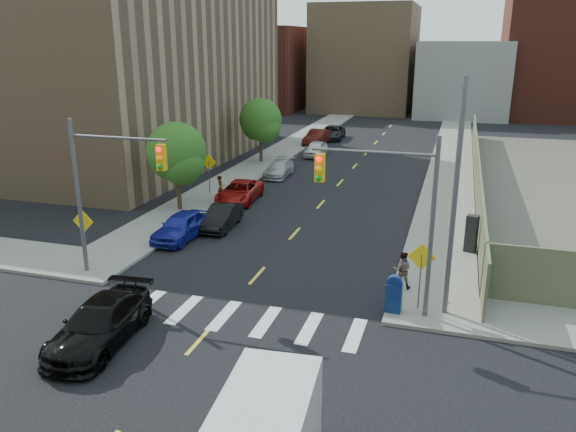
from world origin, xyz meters
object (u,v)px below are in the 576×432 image
Objects in this scene: parked_car_grey at (332,133)px; pedestrian_west at (221,188)px; parked_car_white at (316,149)px; payphone at (471,233)px; parked_car_blue at (182,226)px; parked_car_silver at (279,169)px; parked_car_maroon at (317,137)px; black_sedan at (100,324)px; mailbox at (394,294)px; parked_car_black at (222,217)px; parked_car_red at (239,192)px; pedestrian_east at (402,270)px.

parked_car_grey is 26.29m from pedestrian_west.
payphone reaches higher than parked_car_white.
parked_car_blue is at bearing -156.38° from payphone.
parked_car_silver is 14.20m from parked_car_maroon.
black_sedan is 17.85m from pedestrian_west.
parked_car_blue is 10.80m from black_sedan.
pedestrian_west is at bearing -97.30° from parked_car_white.
parked_car_silver is 19.23m from payphone.
mailbox is at bearing 23.39° from black_sedan.
parked_car_black is at bearing -165.59° from payphone.
parked_car_silver is 8.57m from parked_car_white.
parked_car_red reaches higher than parked_car_silver.
parked_car_black is 2.35× the size of pedestrian_west.
parked_car_maroon is 2.80× the size of pedestrian_west.
mailbox is (11.26, -20.65, 0.26)m from parked_car_silver.
pedestrian_east is at bearing -31.25° from parked_car_black.
parked_car_red is at bearing 97.52° from parked_car_black.
pedestrian_west is (-2.10, 4.67, 0.34)m from parked_car_black.
parked_car_red is at bearing 133.14° from mailbox.
parked_car_red is 21.73m from parked_car_maroon.
parked_car_red is 0.94× the size of black_sedan.
payphone is (2.86, 7.59, 0.21)m from mailbox.
parked_car_maroon is 0.90× the size of black_sedan.
parked_car_white is (1.06, 16.08, 0.01)m from parked_car_red.
black_sedan is 3.10× the size of pedestrian_west.
payphone reaches higher than pedestrian_west.
parked_car_maroon is 2.50× the size of payphone.
parked_car_blue is 33.28m from parked_car_grey.
parked_car_red is 25.61m from parked_car_grey.
parked_car_maroon reaches higher than black_sedan.
parked_car_silver is 2.84× the size of mailbox.
parked_car_grey is (-0.61, 9.52, 0.02)m from parked_car_white.
pedestrian_west is at bearing -86.56° from parked_car_maroon.
mailbox is at bearing -62.37° from parked_car_silver.
mailbox is at bearing -21.35° from parked_car_blue.
payphone is at bearing -122.51° from pedestrian_east.
pedestrian_east is at bearing -11.47° from parked_car_blue.
parked_car_black is at bearing 89.52° from black_sedan.
pedestrian_west is (-1.04, -0.65, 0.31)m from parked_car_red.
payphone is at bearing -43.74° from parked_car_silver.
pedestrian_east is at bearing -46.72° from parked_car_red.
parked_car_red reaches higher than parked_car_black.
black_sedan reaches higher than parked_car_silver.
parked_car_white reaches higher than parked_car_red.
parked_car_blue is at bearing 163.67° from pedestrian_west.
mailbox reaches higher than parked_car_grey.
parked_car_maroon is 3.13× the size of mailbox.
pedestrian_west reaches higher than mailbox.
payphone reaches higher than parked_car_silver.
parked_car_blue reaches higher than parked_car_red.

